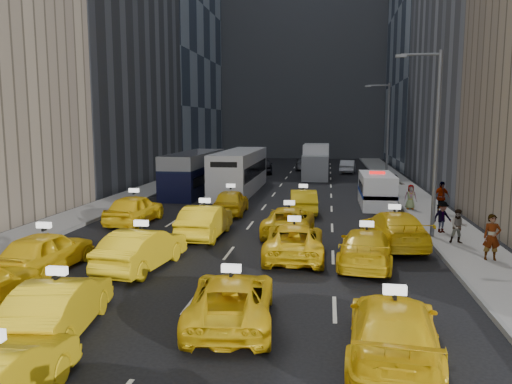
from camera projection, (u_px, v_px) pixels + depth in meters
ground at (172, 327)px, 13.90m from camera, size 160.00×160.00×0.00m
sidewalk_west at (142, 193)px, 39.89m from camera, size 3.00×90.00×0.15m
sidewalk_east at (413, 198)px, 36.90m from camera, size 3.00×90.00×0.15m
curb_west at (159, 193)px, 39.68m from camera, size 0.15×90.00×0.18m
curb_east at (393, 198)px, 37.11m from camera, size 0.15×90.00×0.18m
building_west_far at (145, 7)px, 66.83m from camera, size 16.00×22.00×42.00m
building_backdrop at (305, 34)px, 81.69m from camera, size 30.00×12.00×40.00m
streetlight_near at (434, 138)px, 23.68m from camera, size 2.15×0.22×9.00m
streetlight_far at (386, 131)px, 43.28m from camera, size 2.15×0.22×9.00m
taxi_5 at (59, 306)px, 13.45m from camera, size 2.21×4.76×1.51m
taxi_6 at (232, 299)px, 14.11m from camera, size 2.80×5.19×1.38m
taxi_7 at (393, 329)px, 11.96m from camera, size 2.59×5.36×1.50m
taxi_8 at (45, 251)px, 19.00m from camera, size 2.15×4.75×1.58m
taxi_9 at (142, 249)px, 19.33m from camera, size 2.31×5.02×1.59m
taxi_10 at (294, 241)px, 20.95m from camera, size 2.62×5.31×1.45m
taxi_11 at (366, 247)px, 19.79m from camera, size 2.61×5.27×1.47m
taxi_12 at (135, 209)px, 27.94m from camera, size 2.13×4.98×1.68m
taxi_13 at (205, 221)px, 24.64m from camera, size 1.82×4.99×1.63m
taxi_14 at (289, 221)px, 25.30m from camera, size 2.53×5.18×1.42m
taxi_15 at (394, 229)px, 22.91m from camera, size 2.98×5.82×1.62m
taxi_16 at (231, 202)px, 30.93m from camera, size 2.03×4.65×1.56m
taxi_17 at (303, 201)px, 31.29m from camera, size 2.01×4.68×1.50m
nypd_van at (377, 191)px, 33.69m from camera, size 2.68×5.75×2.39m
double_decker at (194, 173)px, 40.16m from camera, size 2.57×11.09×3.22m
city_bus at (240, 171)px, 40.88m from camera, size 3.37×13.12×3.36m
box_truck at (316, 162)px, 50.86m from camera, size 3.30×7.69×3.42m
misc_car_0 at (368, 187)px, 38.76m from camera, size 1.75×4.26×1.37m
misc_car_1 at (229, 169)px, 52.14m from camera, size 2.95×5.97×1.63m
misc_car_2 at (304, 164)px, 59.78m from camera, size 2.13×4.97×1.43m
misc_car_3 at (264, 166)px, 55.51m from camera, size 2.53×5.01×1.63m
misc_car_4 at (348, 166)px, 56.08m from camera, size 1.97×4.58×1.47m
pedestrian_0 at (492, 237)px, 20.03m from camera, size 0.68×0.45×1.87m
pedestrian_1 at (458, 226)px, 22.81m from camera, size 0.79×0.47×1.57m
pedestrian_2 at (442, 217)px, 25.06m from camera, size 1.11×0.81×1.58m
pedestrian_3 at (441, 197)px, 30.52m from camera, size 1.24×0.88×1.93m
pedestrian_4 at (410, 197)px, 31.80m from camera, size 0.79×0.45×1.58m
pedestrian_5 at (395, 185)px, 37.93m from camera, size 1.52×0.78×1.58m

